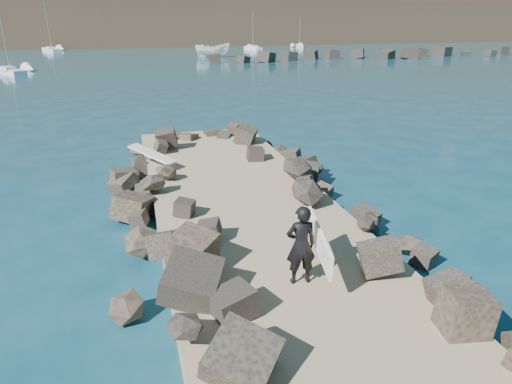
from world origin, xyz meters
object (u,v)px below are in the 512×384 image
at_px(surfboard_resting, 152,157).
at_px(boat_imported, 213,50).
at_px(surfer_with_board, 304,244).
at_px(sailboat_d, 253,49).

relative_size(surfboard_resting, boat_imported, 0.39).
xyz_separation_m(surfer_with_board, sailboat_d, (21.27, 82.42, -1.24)).
bearing_deg(surfer_with_board, sailboat_d, 75.53).
bearing_deg(surfboard_resting, surfer_with_board, -118.58).
bearing_deg(surfer_with_board, boat_imported, 81.21).
bearing_deg(sailboat_d, surfboard_resting, -108.43).
relative_size(surfer_with_board, sailboat_d, 0.31).
relative_size(surfboard_resting, sailboat_d, 0.29).
distance_m(boat_imported, sailboat_d, 17.13).
height_order(surfboard_resting, surfer_with_board, surfer_with_board).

